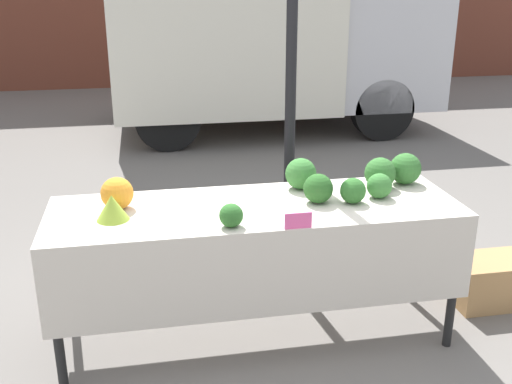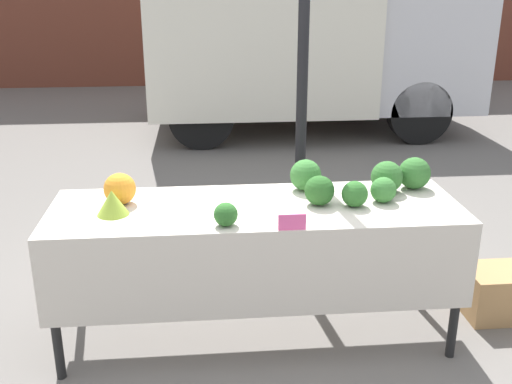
% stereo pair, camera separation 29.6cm
% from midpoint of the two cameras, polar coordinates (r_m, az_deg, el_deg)
% --- Properties ---
extents(ground_plane, '(40.00, 40.00, 0.00)m').
position_cam_midpoint_polar(ground_plane, '(3.65, 2.39, -13.53)').
color(ground_plane, slate).
extents(tent_pole, '(0.07, 0.07, 2.72)m').
position_cam_midpoint_polar(tent_pole, '(3.85, 6.66, 9.99)').
color(tent_pole, black).
rests_on(tent_pole, ground_plane).
extents(parked_truck, '(4.24, 2.29, 2.55)m').
position_cam_midpoint_polar(parked_truck, '(8.30, 4.97, 15.19)').
color(parked_truck, silver).
rests_on(parked_truck, ground_plane).
extents(market_table, '(2.25, 0.72, 0.83)m').
position_cam_midpoint_polar(market_table, '(3.26, 2.71, -3.50)').
color(market_table, beige).
rests_on(market_table, ground_plane).
extents(orange_cauliflower, '(0.18, 0.18, 0.18)m').
position_cam_midpoint_polar(orange_cauliflower, '(3.32, -10.38, 0.26)').
color(orange_cauliflower, orange).
rests_on(orange_cauliflower, market_table).
extents(romanesco_head, '(0.17, 0.17, 0.14)m').
position_cam_midpoint_polar(romanesco_head, '(3.18, -10.97, -1.05)').
color(romanesco_head, '#93B238').
rests_on(romanesco_head, market_table).
extents(broccoli_head_0, '(0.14, 0.14, 0.14)m').
position_cam_midpoint_polar(broccoli_head_0, '(3.31, 11.93, -0.22)').
color(broccoli_head_0, '#2D6628').
rests_on(broccoli_head_0, market_table).
extents(broccoli_head_1, '(0.18, 0.18, 0.18)m').
position_cam_midpoint_polar(broccoli_head_1, '(3.51, 7.17, 1.57)').
color(broccoli_head_1, '#387533').
rests_on(broccoli_head_1, market_table).
extents(broccoli_head_2, '(0.18, 0.18, 0.18)m').
position_cam_midpoint_polar(broccoli_head_2, '(3.57, 14.70, 1.36)').
color(broccoli_head_2, '#336B2D').
rests_on(broccoli_head_2, market_table).
extents(broccoli_head_3, '(0.14, 0.14, 0.14)m').
position_cam_midpoint_polar(broccoli_head_3, '(3.41, 14.49, 0.15)').
color(broccoli_head_3, '#387533').
rests_on(broccoli_head_3, market_table).
extents(broccoli_head_4, '(0.12, 0.12, 0.12)m').
position_cam_midpoint_polar(broccoli_head_4, '(2.99, -0.07, -2.20)').
color(broccoli_head_4, '#2D6628').
rests_on(broccoli_head_4, market_table).
extents(broccoli_head_5, '(0.16, 0.16, 0.16)m').
position_cam_midpoint_polar(broccoli_head_5, '(3.30, 8.63, 0.10)').
color(broccoli_head_5, '#285B23').
rests_on(broccoli_head_5, market_table).
extents(broccoli_head_6, '(0.19, 0.19, 0.19)m').
position_cam_midpoint_polar(broccoli_head_6, '(3.67, 17.11, 1.69)').
color(broccoli_head_6, '#336B2D').
rests_on(broccoli_head_6, market_table).
extents(price_sign, '(0.14, 0.01, 0.08)m').
position_cam_midpoint_polar(price_sign, '(2.96, 6.33, -2.93)').
color(price_sign, '#F45B9E').
rests_on(price_sign, market_table).
extents(produce_crate, '(0.48, 0.33, 0.30)m').
position_cam_midpoint_polar(produce_crate, '(4.14, 24.44, -8.73)').
color(produce_crate, tan).
rests_on(produce_crate, ground_plane).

